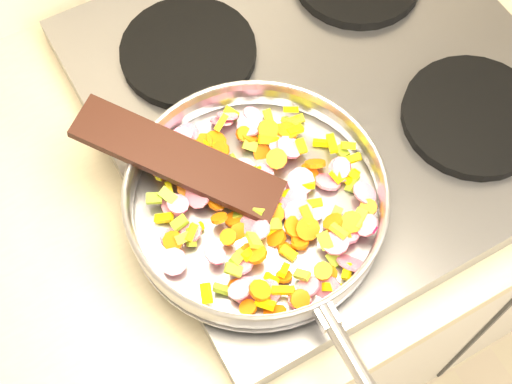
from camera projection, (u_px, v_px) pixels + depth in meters
cooktop at (325, 95)px, 0.99m from camera, size 0.60×0.60×0.04m
grate_fl at (291, 210)px, 0.88m from camera, size 0.19×0.19×0.02m
grate_fr at (473, 116)px, 0.94m from camera, size 0.19×0.19×0.02m
grate_bl at (188, 52)px, 0.99m from camera, size 0.19×0.19×0.02m
saute_pan at (257, 200)px, 0.84m from camera, size 0.35×0.52×0.05m
vegetable_heap at (265, 203)px, 0.85m from camera, size 0.29×0.30×0.05m
wooden_spatula at (179, 159)px, 0.85m from camera, size 0.21×0.24×0.06m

